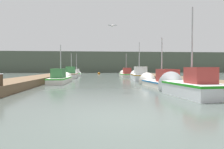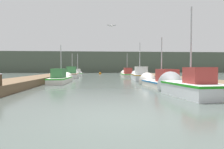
{
  "view_description": "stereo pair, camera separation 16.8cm",
  "coord_description": "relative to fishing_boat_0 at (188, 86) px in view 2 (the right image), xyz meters",
  "views": [
    {
      "loc": [
        -0.83,
        -5.53,
        1.4
      ],
      "look_at": [
        0.55,
        11.45,
        0.84
      ],
      "focal_mm": 32.0,
      "sensor_mm": 36.0,
      "label": 1
    },
    {
      "loc": [
        -0.66,
        -5.54,
        1.4
      ],
      "look_at": [
        0.55,
        11.45,
        0.84
      ],
      "focal_mm": 32.0,
      "sensor_mm": 36.0,
      "label": 2
    }
  ],
  "objects": [
    {
      "name": "mooring_piling_2",
      "position": [
        1.26,
        2.5,
        0.04
      ],
      "size": [
        0.25,
        0.25,
        0.96
      ],
      "color": "#473523",
      "rests_on": "ground_plane"
    },
    {
      "name": "fishing_boat_2",
      "position": [
        -8.1,
        9.39,
        -0.02
      ],
      "size": [
        1.55,
        5.99,
        3.96
      ],
      "rotation": [
        0.0,
        0.0,
        -0.03
      ],
      "color": "silver",
      "rests_on": "ground_plane"
    },
    {
      "name": "distant_shore_ridge",
      "position": [
        -3.98,
        57.06,
        2.68
      ],
      "size": [
        120.0,
        16.0,
        6.26
      ],
      "color": "#4C5647",
      "rests_on": "ground_plane"
    },
    {
      "name": "fishing_boat_6",
      "position": [
        -8.31,
        26.8,
        -0.07
      ],
      "size": [
        2.0,
        5.26,
        4.5
      ],
      "rotation": [
        0.0,
        0.0,
        0.08
      ],
      "color": "silver",
      "rests_on": "ground_plane"
    },
    {
      "name": "fishing_boat_3",
      "position": [
        0.36,
        13.83,
        0.05
      ],
      "size": [
        2.08,
        6.43,
        4.86
      ],
      "rotation": [
        0.0,
        0.0,
        -0.08
      ],
      "color": "silver",
      "rests_on": "ground_plane"
    },
    {
      "name": "fishing_boat_0",
      "position": [
        0.0,
        0.0,
        0.0
      ],
      "size": [
        2.19,
        4.46,
        4.97
      ],
      "rotation": [
        0.0,
        0.0,
        0.1
      ],
      "color": "silver",
      "rests_on": "ground_plane"
    },
    {
      "name": "fishing_boat_4",
      "position": [
        -8.24,
        18.67,
        0.04
      ],
      "size": [
        1.68,
        5.2,
        3.86
      ],
      "rotation": [
        0.0,
        0.0,
        0.01
      ],
      "color": "silver",
      "rests_on": "ground_plane"
    },
    {
      "name": "mooring_piling_0",
      "position": [
        1.25,
        3.14,
        0.14
      ],
      "size": [
        0.28,
        0.28,
        1.17
      ],
      "color": "#473523",
      "rests_on": "ground_plane"
    },
    {
      "name": "channel_buoy",
      "position": [
        -4.12,
        34.73,
        -0.28
      ],
      "size": [
        0.59,
        0.59,
        1.09
      ],
      "color": "#BF6513",
      "rests_on": "ground_plane"
    },
    {
      "name": "seagull_lead",
      "position": [
        -3.77,
        2.66,
        3.6
      ],
      "size": [
        0.55,
        0.28,
        0.12
      ],
      "rotation": [
        0.0,
        0.0,
        0.01
      ],
      "color": "white"
    },
    {
      "name": "fishing_boat_5",
      "position": [
        0.09,
        22.45,
        -0.04
      ],
      "size": [
        1.82,
        5.64,
        4.28
      ],
      "rotation": [
        0.0,
        0.0,
        -0.01
      ],
      "color": "silver",
      "rests_on": "ground_plane"
    },
    {
      "name": "dock_left",
      "position": [
        -10.64,
        11.63,
        -0.18
      ],
      "size": [
        2.91,
        40.0,
        0.55
      ],
      "color": "brown",
      "rests_on": "ground_plane"
    },
    {
      "name": "ground_plane",
      "position": [
        -3.98,
        -4.37,
        -0.45
      ],
      "size": [
        200.0,
        200.0,
        0.0
      ],
      "color": "#47514C"
    },
    {
      "name": "fishing_boat_1",
      "position": [
        -0.1,
        4.64,
        -0.09
      ],
      "size": [
        2.12,
        5.78,
        4.15
      ],
      "rotation": [
        0.0,
        0.0,
        0.09
      ],
      "color": "silver",
      "rests_on": "ground_plane"
    },
    {
      "name": "dock_right",
      "position": [
        2.68,
        11.63,
        -0.18
      ],
      "size": [
        2.91,
        40.0,
        0.55
      ],
      "color": "brown",
      "rests_on": "ground_plane"
    }
  ]
}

